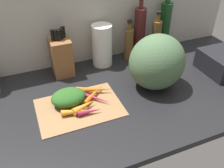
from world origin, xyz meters
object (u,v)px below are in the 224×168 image
cutting_board (79,107)px  bottle_3 (164,27)px  knife_block (61,56)px  carrot_4 (96,98)px  carrot_1 (94,90)px  bottle_2 (156,38)px  carrot_2 (90,111)px  carrot_3 (76,106)px  carrot_0 (77,111)px  carrot_5 (84,106)px  bottle_0 (129,44)px  carrot_7 (72,93)px  carrot_6 (94,93)px  winter_squash (157,62)px  paper_towel_roll (102,45)px  bottle_1 (139,32)px

cutting_board → bottle_3: bearing=28.3°
knife_block → carrot_4: bearing=-74.6°
carrot_1 → bottle_2: size_ratio=0.64×
cutting_board → carrot_2: 7.21cm
knife_block → carrot_3: bearing=-93.3°
carrot_0 → knife_block: 37.75cm
carrot_1 → carrot_2: carrot_1 is taller
carrot_3 → carrot_5: carrot_5 is taller
carrot_5 → bottle_3: bearing=30.7°
cutting_board → carrot_2: size_ratio=3.54×
carrot_2 → bottle_0: 54.21cm
bottle_2 → carrot_7: bearing=-159.5°
carrot_5 → bottle_3: (63.38, 37.67, 13.15)cm
carrot_5 → carrot_6: bearing=45.6°
carrot_4 → winter_squash: size_ratio=0.58×
paper_towel_roll → carrot_6: bearing=-117.4°
bottle_1 → bottle_3: size_ratio=1.04×
bottle_3 → carrot_4: bearing=-149.3°
knife_block → bottle_1: size_ratio=0.68×
cutting_board → carrot_7: bearing=95.8°
carrot_0 → carrot_6: size_ratio=0.83×
paper_towel_roll → bottle_3: 41.76cm
carrot_2 → bottle_3: 75.77cm
cutting_board → paper_towel_roll: 41.94cm
bottle_0 → bottle_2: bottle_2 is taller
winter_squash → bottle_3: (24.73, 32.87, 1.88)cm
cutting_board → carrot_0: size_ratio=2.70×
carrot_5 → carrot_1: bearing=51.0°
carrot_4 → bottle_3: 67.10cm
carrot_3 → carrot_6: (10.81, 5.34, 0.21)cm
carrot_0 → bottle_1: 64.08cm
carrot_1 → carrot_5: 12.88cm
carrot_5 → carrot_4: bearing=30.6°
carrot_7 → knife_block: knife_block is taller
carrot_5 → carrot_6: carrot_5 is taller
knife_block → bottle_1: (47.27, 1.89, 4.82)cm
bottle_2 → carrot_6: bearing=-151.9°
carrot_0 → knife_block: (2.11, 36.77, 8.30)cm
carrot_0 → carrot_3: 4.08cm
carrot_2 → bottle_0: bearing=46.4°
carrot_0 → bottle_0: bearing=41.4°
carrot_0 → bottle_1: bottle_1 is taller
carrot_1 → carrot_2: size_ratio=1.66×
carrot_6 → carrot_0: bearing=-139.6°
knife_block → winter_squash: bearing=-36.8°
bottle_0 → bottle_3: 25.80cm
carrot_5 → bottle_2: 64.90cm
carrot_2 → bottle_0: size_ratio=0.44×
carrot_2 → carrot_5: bearing=110.6°
carrot_1 → paper_towel_roll: size_ratio=0.75×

